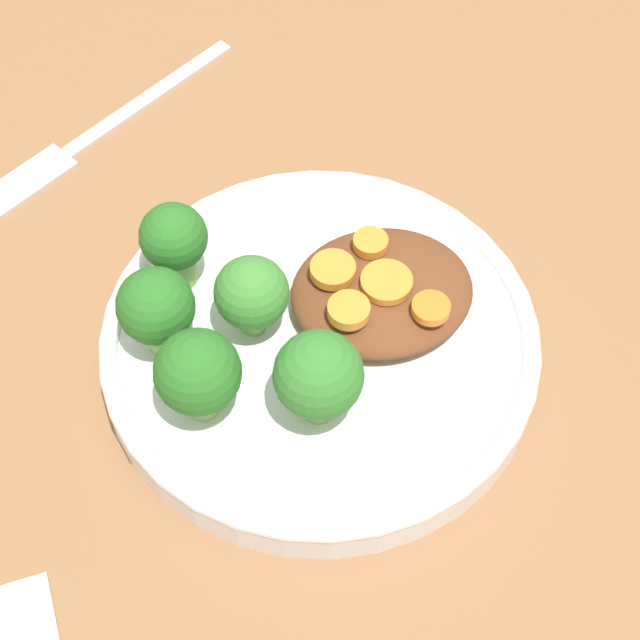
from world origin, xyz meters
name	(u,v)px	position (x,y,z in m)	size (l,w,h in m)	color
ground_plane	(320,358)	(0.00, 0.00, 0.00)	(4.00, 4.00, 0.00)	#8C603D
plate	(320,343)	(0.00, 0.00, 0.01)	(0.23, 0.23, 0.03)	white
stew_mound	(382,292)	(0.04, 0.01, 0.03)	(0.10, 0.09, 0.02)	brown
broccoli_floret_0	(156,308)	(-0.08, 0.01, 0.05)	(0.04, 0.04, 0.05)	#7FA85B
broccoli_floret_1	(198,374)	(-0.07, -0.03, 0.05)	(0.04, 0.04, 0.06)	#7FA85B
broccoli_floret_2	(318,376)	(-0.01, -0.04, 0.05)	(0.04, 0.04, 0.06)	#7FA85B
broccoli_floret_3	(252,294)	(-0.03, 0.01, 0.05)	(0.04, 0.04, 0.05)	#7FA85B
broccoli_floret_4	(174,241)	(-0.07, 0.06, 0.05)	(0.04, 0.04, 0.05)	#759E51
carrot_slice_0	(333,270)	(0.01, 0.02, 0.05)	(0.02, 0.02, 0.01)	orange
carrot_slice_1	(431,308)	(0.05, -0.01, 0.05)	(0.02, 0.02, 0.01)	orange
carrot_slice_2	(349,310)	(0.01, -0.01, 0.05)	(0.02, 0.02, 0.01)	orange
carrot_slice_3	(387,282)	(0.04, 0.01, 0.05)	(0.03, 0.03, 0.01)	orange
carrot_slice_4	(370,243)	(0.04, 0.03, 0.05)	(0.02, 0.02, 0.01)	orange
fork	(89,137)	(-0.10, 0.19, 0.00)	(0.18, 0.12, 0.01)	silver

